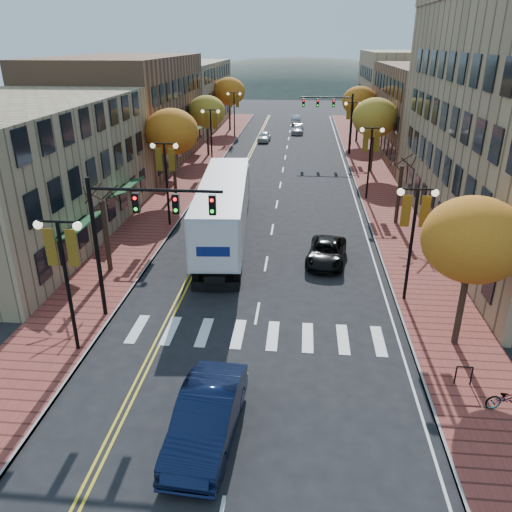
% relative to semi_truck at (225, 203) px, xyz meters
% --- Properties ---
extents(ground, '(200.00, 200.00, 0.00)m').
position_rel_semi_truck_xyz_m(ground, '(3.05, -13.99, -2.52)').
color(ground, black).
rests_on(ground, ground).
extents(sidewalk_left, '(4.00, 85.00, 0.15)m').
position_rel_semi_truck_xyz_m(sidewalk_left, '(-5.95, 18.51, -2.45)').
color(sidewalk_left, brown).
rests_on(sidewalk_left, ground).
extents(sidewalk_right, '(4.00, 85.00, 0.15)m').
position_rel_semi_truck_xyz_m(sidewalk_right, '(12.05, 18.51, -2.45)').
color(sidewalk_right, brown).
rests_on(sidewalk_right, ground).
extents(building_left_near, '(12.00, 22.00, 9.00)m').
position_rel_semi_truck_xyz_m(building_left_near, '(-13.95, -0.99, 1.98)').
color(building_left_near, '#9E8966').
rests_on(building_left_near, ground).
extents(building_left_mid, '(12.00, 24.00, 11.00)m').
position_rel_semi_truck_xyz_m(building_left_mid, '(-13.95, 22.01, 2.98)').
color(building_left_mid, brown).
rests_on(building_left_mid, ground).
extents(building_left_far, '(12.00, 26.00, 9.50)m').
position_rel_semi_truck_xyz_m(building_left_far, '(-13.95, 47.01, 2.23)').
color(building_left_far, '#9E8966').
rests_on(building_left_far, ground).
extents(building_right_mid, '(15.00, 24.00, 10.00)m').
position_rel_semi_truck_xyz_m(building_right_mid, '(21.55, 28.01, 2.48)').
color(building_right_mid, brown).
rests_on(building_right_mid, ground).
extents(building_right_far, '(15.00, 20.00, 11.00)m').
position_rel_semi_truck_xyz_m(building_right_far, '(21.55, 50.01, 2.98)').
color(building_right_far, '#9E8966').
rests_on(building_right_far, ground).
extents(tree_left_a, '(0.28, 0.28, 4.20)m').
position_rel_semi_truck_xyz_m(tree_left_a, '(-5.95, -5.99, -0.27)').
color(tree_left_a, '#382619').
rests_on(tree_left_a, sidewalk_left).
extents(tree_left_b, '(4.48, 4.48, 7.21)m').
position_rel_semi_truck_xyz_m(tree_left_b, '(-5.95, 10.01, 2.92)').
color(tree_left_b, '#382619').
rests_on(tree_left_b, sidewalk_left).
extents(tree_left_c, '(4.16, 4.16, 6.69)m').
position_rel_semi_truck_xyz_m(tree_left_c, '(-5.95, 26.01, 2.53)').
color(tree_left_c, '#382619').
rests_on(tree_left_c, sidewalk_left).
extents(tree_left_d, '(4.61, 4.61, 7.42)m').
position_rel_semi_truck_xyz_m(tree_left_d, '(-5.95, 44.01, 3.08)').
color(tree_left_d, '#382619').
rests_on(tree_left_d, sidewalk_left).
extents(tree_right_a, '(4.16, 4.16, 6.69)m').
position_rel_semi_truck_xyz_m(tree_right_a, '(12.05, -11.99, 2.53)').
color(tree_right_a, '#382619').
rests_on(tree_right_a, sidewalk_right).
extents(tree_right_b, '(0.28, 0.28, 4.20)m').
position_rel_semi_truck_xyz_m(tree_right_b, '(12.05, 4.01, -0.27)').
color(tree_right_b, '#382619').
rests_on(tree_right_b, sidewalk_right).
extents(tree_right_c, '(4.48, 4.48, 7.21)m').
position_rel_semi_truck_xyz_m(tree_right_c, '(12.05, 20.01, 2.92)').
color(tree_right_c, '#382619').
rests_on(tree_right_c, sidewalk_right).
extents(tree_right_d, '(4.35, 4.35, 7.00)m').
position_rel_semi_truck_xyz_m(tree_right_d, '(12.05, 36.01, 2.77)').
color(tree_right_d, '#382619').
rests_on(tree_right_d, sidewalk_right).
extents(lamp_left_a, '(1.96, 0.36, 6.05)m').
position_rel_semi_truck_xyz_m(lamp_left_a, '(-4.45, -13.99, 1.77)').
color(lamp_left_a, black).
rests_on(lamp_left_a, ground).
extents(lamp_left_b, '(1.96, 0.36, 6.05)m').
position_rel_semi_truck_xyz_m(lamp_left_b, '(-4.45, 2.01, 1.77)').
color(lamp_left_b, black).
rests_on(lamp_left_b, ground).
extents(lamp_left_c, '(1.96, 0.36, 6.05)m').
position_rel_semi_truck_xyz_m(lamp_left_c, '(-4.45, 20.01, 1.77)').
color(lamp_left_c, black).
rests_on(lamp_left_c, ground).
extents(lamp_left_d, '(1.96, 0.36, 6.05)m').
position_rel_semi_truck_xyz_m(lamp_left_d, '(-4.45, 38.01, 1.77)').
color(lamp_left_d, black).
rests_on(lamp_left_d, ground).
extents(lamp_right_a, '(1.96, 0.36, 6.05)m').
position_rel_semi_truck_xyz_m(lamp_right_a, '(10.55, -7.99, 1.77)').
color(lamp_right_a, black).
rests_on(lamp_right_a, ground).
extents(lamp_right_b, '(1.96, 0.36, 6.05)m').
position_rel_semi_truck_xyz_m(lamp_right_b, '(10.55, 10.01, 1.77)').
color(lamp_right_b, black).
rests_on(lamp_right_b, ground).
extents(lamp_right_c, '(1.96, 0.36, 6.05)m').
position_rel_semi_truck_xyz_m(lamp_right_c, '(10.55, 28.01, 1.77)').
color(lamp_right_c, black).
rests_on(lamp_right_c, ground).
extents(traffic_mast_near, '(6.10, 0.35, 7.00)m').
position_rel_semi_truck_xyz_m(traffic_mast_near, '(-2.42, -11.00, 2.40)').
color(traffic_mast_near, black).
rests_on(traffic_mast_near, ground).
extents(traffic_mast_far, '(6.10, 0.34, 7.00)m').
position_rel_semi_truck_xyz_m(traffic_mast_far, '(8.53, 28.00, 2.40)').
color(traffic_mast_far, black).
rests_on(traffic_mast_far, ground).
extents(semi_truck, '(4.06, 17.42, 4.31)m').
position_rel_semi_truck_xyz_m(semi_truck, '(0.00, 0.00, 0.00)').
color(semi_truck, black).
rests_on(semi_truck, ground).
extents(navy_sedan, '(2.22, 5.51, 1.78)m').
position_rel_semi_truck_xyz_m(navy_sedan, '(2.12, -18.60, -1.63)').
color(navy_sedan, black).
rests_on(navy_sedan, ground).
extents(black_suv, '(2.80, 5.00, 1.32)m').
position_rel_semi_truck_xyz_m(black_suv, '(6.69, -3.40, -1.86)').
color(black_suv, black).
rests_on(black_suv, ground).
extents(car_far_white, '(1.70, 3.84, 1.28)m').
position_rel_semi_truck_xyz_m(car_far_white, '(-0.16, 35.72, -1.88)').
color(car_far_white, silver).
rests_on(car_far_white, ground).
extents(car_far_silver, '(1.78, 4.16, 1.19)m').
position_rel_semi_truck_xyz_m(car_far_silver, '(4.20, 42.23, -1.92)').
color(car_far_silver, '#A0A0A7').
rests_on(car_far_silver, ground).
extents(car_far_oncoming, '(1.53, 4.14, 1.35)m').
position_rel_semi_truck_xyz_m(car_far_oncoming, '(3.83, 51.80, -1.85)').
color(car_far_oncoming, '#B9B8C1').
rests_on(car_far_oncoming, ground).
extents(bicycle, '(1.81, 0.92, 0.91)m').
position_rel_semi_truck_xyz_m(bicycle, '(12.78, -16.26, -1.92)').
color(bicycle, gray).
rests_on(bicycle, sidewalk_right).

